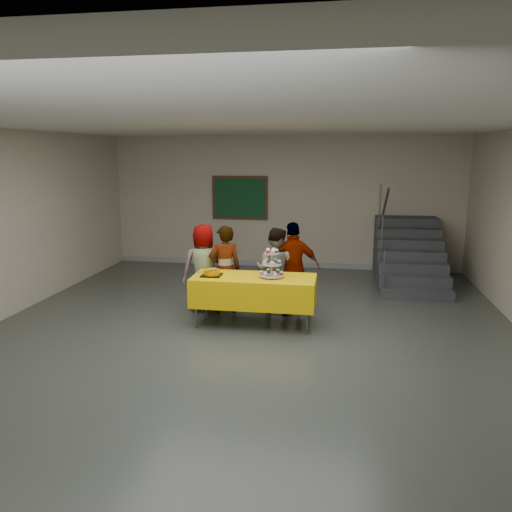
{
  "coord_description": "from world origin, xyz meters",
  "views": [
    {
      "loc": [
        1.25,
        -6.38,
        2.62
      ],
      "look_at": [
        0.01,
        1.09,
        1.05
      ],
      "focal_mm": 35.0,
      "sensor_mm": 36.0,
      "label": 1
    }
  ],
  "objects_px": {
    "bake_table": "(254,290)",
    "schoolchild_c": "(275,271)",
    "schoolchild_a": "(204,268)",
    "schoolchild_b": "(225,270)",
    "schoolchild_d": "(293,268)",
    "cupcake_stand": "(272,265)",
    "staircase": "(408,257)",
    "noticeboard": "(240,198)",
    "bear_cake": "(212,272)"
  },
  "relations": [
    {
      "from": "cupcake_stand",
      "to": "staircase",
      "type": "distance_m",
      "value": 4.06
    },
    {
      "from": "schoolchild_a",
      "to": "schoolchild_c",
      "type": "bearing_deg",
      "value": 160.68
    },
    {
      "from": "schoolchild_b",
      "to": "schoolchild_a",
      "type": "bearing_deg",
      "value": -35.53
    },
    {
      "from": "bake_table",
      "to": "schoolchild_c",
      "type": "bearing_deg",
      "value": 70.53
    },
    {
      "from": "bake_table",
      "to": "schoolchild_d",
      "type": "relative_size",
      "value": 1.24
    },
    {
      "from": "cupcake_stand",
      "to": "noticeboard",
      "type": "bearing_deg",
      "value": 107.71
    },
    {
      "from": "bear_cake",
      "to": "schoolchild_a",
      "type": "bearing_deg",
      "value": 114.98
    },
    {
      "from": "bear_cake",
      "to": "schoolchild_b",
      "type": "relative_size",
      "value": 0.24
    },
    {
      "from": "schoolchild_a",
      "to": "schoolchild_c",
      "type": "distance_m",
      "value": 1.19
    },
    {
      "from": "schoolchild_d",
      "to": "noticeboard",
      "type": "xyz_separation_m",
      "value": [
        -1.56,
        3.32,
        0.84
      ]
    },
    {
      "from": "schoolchild_c",
      "to": "noticeboard",
      "type": "distance_m",
      "value": 3.73
    },
    {
      "from": "cupcake_stand",
      "to": "staircase",
      "type": "height_order",
      "value": "staircase"
    },
    {
      "from": "bake_table",
      "to": "cupcake_stand",
      "type": "bearing_deg",
      "value": 1.84
    },
    {
      "from": "noticeboard",
      "to": "schoolchild_a",
      "type": "bearing_deg",
      "value": -88.73
    },
    {
      "from": "bake_table",
      "to": "schoolchild_b",
      "type": "xyz_separation_m",
      "value": [
        -0.58,
        0.53,
        0.18
      ]
    },
    {
      "from": "schoolchild_a",
      "to": "schoolchild_b",
      "type": "bearing_deg",
      "value": 145.28
    },
    {
      "from": "bake_table",
      "to": "schoolchild_b",
      "type": "bearing_deg",
      "value": 137.57
    },
    {
      "from": "schoolchild_d",
      "to": "noticeboard",
      "type": "bearing_deg",
      "value": -81.05
    },
    {
      "from": "schoolchild_b",
      "to": "schoolchild_c",
      "type": "xyz_separation_m",
      "value": [
        0.82,
        0.16,
        -0.02
      ]
    },
    {
      "from": "bake_table",
      "to": "schoolchild_b",
      "type": "distance_m",
      "value": 0.8
    },
    {
      "from": "cupcake_stand",
      "to": "schoolchild_d",
      "type": "bearing_deg",
      "value": 70.45
    },
    {
      "from": "schoolchild_a",
      "to": "schoolchild_b",
      "type": "height_order",
      "value": "schoolchild_a"
    },
    {
      "from": "bake_table",
      "to": "schoolchild_d",
      "type": "height_order",
      "value": "schoolchild_d"
    },
    {
      "from": "staircase",
      "to": "schoolchild_c",
      "type": "bearing_deg",
      "value": -133.81
    },
    {
      "from": "noticeboard",
      "to": "staircase",
      "type": "bearing_deg",
      "value": -12.67
    },
    {
      "from": "bear_cake",
      "to": "schoolchild_c",
      "type": "distance_m",
      "value": 1.16
    },
    {
      "from": "staircase",
      "to": "cupcake_stand",
      "type": "bearing_deg",
      "value": -126.85
    },
    {
      "from": "schoolchild_a",
      "to": "schoolchild_c",
      "type": "height_order",
      "value": "schoolchild_a"
    },
    {
      "from": "schoolchild_b",
      "to": "schoolchild_d",
      "type": "distance_m",
      "value": 1.13
    },
    {
      "from": "schoolchild_a",
      "to": "schoolchild_b",
      "type": "relative_size",
      "value": 1.0
    },
    {
      "from": "bear_cake",
      "to": "bake_table",
      "type": "bearing_deg",
      "value": 4.18
    },
    {
      "from": "bake_table",
      "to": "schoolchild_a",
      "type": "relative_size",
      "value": 1.28
    },
    {
      "from": "schoolchild_b",
      "to": "schoolchild_d",
      "type": "relative_size",
      "value": 0.97
    },
    {
      "from": "bake_table",
      "to": "schoolchild_a",
      "type": "height_order",
      "value": "schoolchild_a"
    },
    {
      "from": "bake_table",
      "to": "noticeboard",
      "type": "xyz_separation_m",
      "value": [
        -1.03,
        4.07,
        1.04
      ]
    },
    {
      "from": "noticeboard",
      "to": "bear_cake",
      "type": "bearing_deg",
      "value": -84.74
    },
    {
      "from": "schoolchild_c",
      "to": "schoolchild_d",
      "type": "relative_size",
      "value": 0.94
    },
    {
      "from": "noticeboard",
      "to": "schoolchild_b",
      "type": "bearing_deg",
      "value": -82.75
    },
    {
      "from": "bake_table",
      "to": "schoolchild_c",
      "type": "xyz_separation_m",
      "value": [
        0.24,
        0.68,
        0.16
      ]
    },
    {
      "from": "cupcake_stand",
      "to": "bear_cake",
      "type": "bearing_deg",
      "value": -176.51
    },
    {
      "from": "schoolchild_a",
      "to": "noticeboard",
      "type": "distance_m",
      "value": 3.58
    },
    {
      "from": "bake_table",
      "to": "schoolchild_c",
      "type": "relative_size",
      "value": 1.32
    },
    {
      "from": "cupcake_stand",
      "to": "schoolchild_a",
      "type": "height_order",
      "value": "schoolchild_a"
    },
    {
      "from": "bear_cake",
      "to": "staircase",
      "type": "bearing_deg",
      "value": 44.53
    },
    {
      "from": "schoolchild_d",
      "to": "schoolchild_b",
      "type": "bearing_deg",
      "value": -4.73
    },
    {
      "from": "bear_cake",
      "to": "schoolchild_a",
      "type": "distance_m",
      "value": 0.72
    },
    {
      "from": "cupcake_stand",
      "to": "bear_cake",
      "type": "xyz_separation_m",
      "value": [
        -0.92,
        -0.06,
        -0.12
      ]
    },
    {
      "from": "noticeboard",
      "to": "schoolchild_d",
      "type": "bearing_deg",
      "value": -64.81
    },
    {
      "from": "bake_table",
      "to": "schoolchild_b",
      "type": "height_order",
      "value": "schoolchild_b"
    },
    {
      "from": "schoolchild_c",
      "to": "schoolchild_d",
      "type": "distance_m",
      "value": 0.31
    }
  ]
}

